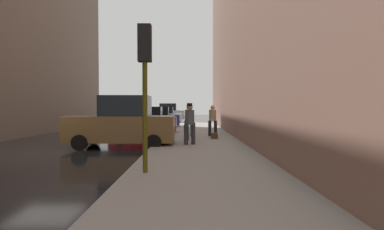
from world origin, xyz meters
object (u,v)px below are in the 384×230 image
(parked_silver_sedan, at_px, (163,116))
(pedestrian_in_tan_coat, at_px, (213,119))
(parked_blue_sedan, at_px, (156,118))
(pedestrian_in_jeans, at_px, (189,119))
(pedestrian_in_red_jacket, at_px, (190,121))
(duffel_bag, at_px, (214,136))
(fire_hydrant, at_px, (172,127))
(pedestrian_with_beanie, at_px, (190,122))
(traffic_light, at_px, (145,66))
(parked_bronze_suv, at_px, (122,124))
(parked_white_van, at_px, (167,113))
(parked_red_hatchback, at_px, (145,121))

(parked_silver_sedan, relative_size, pedestrian_in_tan_coat, 2.48)
(parked_blue_sedan, xyz_separation_m, pedestrian_in_jeans, (2.87, -9.01, 0.26))
(pedestrian_in_red_jacket, xyz_separation_m, duffel_bag, (1.23, 0.86, -0.81))
(parked_silver_sedan, distance_m, pedestrian_in_red_jacket, 18.01)
(fire_hydrant, height_order, pedestrian_in_tan_coat, pedestrian_in_tan_coat)
(parked_silver_sedan, height_order, pedestrian_with_beanie, pedestrian_with_beanie)
(pedestrian_in_jeans, height_order, pedestrian_with_beanie, pedestrian_with_beanie)
(traffic_light, xyz_separation_m, pedestrian_in_tan_coat, (2.36, 9.39, -1.65))
(parked_bronze_suv, xyz_separation_m, parked_blue_sedan, (0.00, 12.57, -0.18))
(parked_silver_sedan, bearing_deg, pedestrian_with_beanie, -81.36)
(parked_silver_sedan, xyz_separation_m, pedestrian_in_tan_coat, (4.22, -15.42, 0.26))
(pedestrian_with_beanie, bearing_deg, traffic_light, -101.12)
(parked_white_van, bearing_deg, fire_hydrant, -84.50)
(traffic_light, distance_m, duffel_bag, 8.62)
(parked_blue_sedan, distance_m, duffel_bag, 11.21)
(pedestrian_in_tan_coat, bearing_deg, pedestrian_with_beanie, -108.26)
(fire_hydrant, distance_m, pedestrian_with_beanie, 6.67)
(pedestrian_in_tan_coat, relative_size, duffel_bag, 3.89)
(parked_red_hatchback, height_order, fire_hydrant, parked_red_hatchback)
(parked_bronze_suv, height_order, duffel_bag, parked_bronze_suv)
(parked_silver_sedan, height_order, pedestrian_in_red_jacket, pedestrian_in_red_jacket)
(parked_bronze_suv, relative_size, parked_red_hatchback, 1.09)
(parked_red_hatchback, bearing_deg, pedestrian_in_jeans, -44.43)
(parked_blue_sedan, height_order, parked_white_van, parked_white_van)
(parked_blue_sedan, xyz_separation_m, duffel_bag, (4.19, -10.38, -0.56))
(pedestrian_with_beanie, height_order, duffel_bag, pedestrian_with_beanie)
(parked_blue_sedan, relative_size, pedestrian_in_jeans, 2.48)
(pedestrian_in_jeans, xyz_separation_m, pedestrian_in_tan_coat, (1.34, 0.10, 0.00))
(pedestrian_in_tan_coat, distance_m, pedestrian_in_red_jacket, 2.66)
(parked_red_hatchback, xyz_separation_m, fire_hydrant, (1.80, -0.07, -0.35))
(parked_blue_sedan, xyz_separation_m, pedestrian_in_tan_coat, (4.22, -8.91, 0.26))
(parked_blue_sedan, distance_m, parked_silver_sedan, 6.52)
(fire_hydrant, distance_m, duffel_bag, 4.77)
(fire_hydrant, height_order, traffic_light, traffic_light)
(parked_blue_sedan, height_order, traffic_light, traffic_light)
(pedestrian_in_jeans, relative_size, pedestrian_with_beanie, 0.96)
(parked_bronze_suv, height_order, parked_white_van, same)
(parked_bronze_suv, xyz_separation_m, traffic_light, (1.85, -5.74, 1.73))
(pedestrian_with_beanie, bearing_deg, fire_hydrant, 99.82)
(duffel_bag, bearing_deg, pedestrian_in_red_jacket, -144.94)
(parked_blue_sedan, height_order, duffel_bag, parked_blue_sedan)
(parked_bronze_suv, xyz_separation_m, duffel_bag, (4.19, 2.19, -0.74))
(traffic_light, height_order, pedestrian_in_jeans, traffic_light)
(traffic_light, relative_size, duffel_bag, 8.18)
(pedestrian_in_jeans, relative_size, pedestrian_in_red_jacket, 1.00)
(pedestrian_in_jeans, bearing_deg, traffic_light, -96.27)
(parked_bronze_suv, distance_m, pedestrian_in_jeans, 4.57)
(parked_white_van, bearing_deg, pedestrian_in_jeans, -82.37)
(fire_hydrant, relative_size, traffic_light, 0.20)
(parked_blue_sedan, distance_m, fire_hydrant, 6.52)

